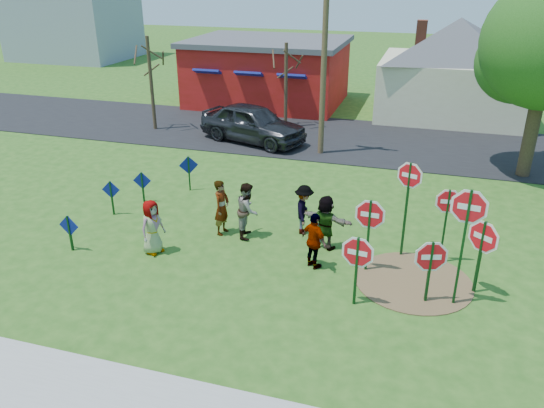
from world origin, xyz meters
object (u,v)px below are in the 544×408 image
at_px(stop_sign_c, 467,221).
at_px(stop_sign_d, 447,208).
at_px(person_b, 222,207).
at_px(stop_sign_b, 409,186).
at_px(suv, 253,123).
at_px(utility_pole, 324,59).
at_px(person_a, 152,227).
at_px(stop_sign_a, 357,257).

distance_m(stop_sign_c, stop_sign_d, 2.20).
bearing_deg(person_b, stop_sign_b, -81.02).
height_order(stop_sign_c, suv, stop_sign_c).
distance_m(stop_sign_b, stop_sign_c, 2.63).
xyz_separation_m(person_b, utility_pole, (1.39, 8.78, 3.37)).
height_order(stop_sign_b, person_b, stop_sign_b).
height_order(stop_sign_d, utility_pole, utility_pole).
bearing_deg(stop_sign_c, utility_pole, 126.12).
bearing_deg(person_a, stop_sign_a, -80.18).
xyz_separation_m(stop_sign_b, utility_pole, (-4.28, 8.60, 2.03)).
bearing_deg(stop_sign_a, person_b, 157.29).
bearing_deg(stop_sign_b, stop_sign_c, -35.29).
height_order(person_a, utility_pole, utility_pole).
relative_size(stop_sign_a, suv, 0.38).
bearing_deg(stop_sign_a, stop_sign_b, 79.04).
xyz_separation_m(stop_sign_b, stop_sign_d, (1.12, -0.09, -0.50)).
xyz_separation_m(person_a, suv, (-0.64, 11.32, 0.11)).
bearing_deg(stop_sign_b, suv, 150.39).
height_order(stop_sign_a, person_a, stop_sign_a).
bearing_deg(stop_sign_c, person_b, 172.42).
relative_size(stop_sign_c, person_a, 1.96).
relative_size(stop_sign_c, suv, 0.62).
bearing_deg(stop_sign_a, stop_sign_c, 24.39).
xyz_separation_m(stop_sign_c, person_a, (-8.66, 0.21, -1.50)).
height_order(stop_sign_c, person_b, stop_sign_c).
height_order(stop_sign_d, person_b, stop_sign_d).
relative_size(person_a, utility_pole, 0.21).
bearing_deg(utility_pole, suv, 167.92).
distance_m(stop_sign_b, stop_sign_d, 1.23).
height_order(stop_sign_c, stop_sign_d, stop_sign_c).
bearing_deg(suv, utility_pole, -84.27).
distance_m(stop_sign_a, stop_sign_b, 3.20).
relative_size(stop_sign_d, utility_pole, 0.30).
bearing_deg(stop_sign_d, stop_sign_c, -87.14).
relative_size(stop_sign_b, stop_sign_d, 1.27).
bearing_deg(stop_sign_a, utility_pole, 113.54).
xyz_separation_m(stop_sign_b, stop_sign_c, (1.48, -2.17, 0.09)).
relative_size(stop_sign_d, person_b, 1.33).
xyz_separation_m(stop_sign_c, person_b, (-7.14, 1.99, -1.43)).
relative_size(person_a, person_b, 0.93).
height_order(stop_sign_d, person_a, stop_sign_d).
distance_m(person_b, utility_pole, 9.50).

